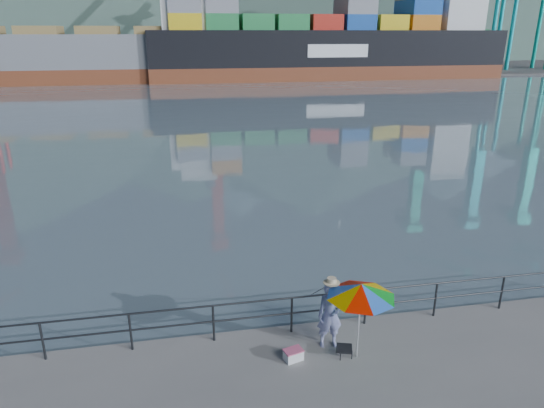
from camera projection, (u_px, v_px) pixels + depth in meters
The scene contains 11 objects.
harbor_water at pixel (182, 61), 131.14m from camera, with size 500.00×280.00×0.00m, color slate.
far_dock at pixel (234, 70), 98.67m from camera, with size 200.00×40.00×0.40m, color #514F4C.
guardrail at pixel (253, 318), 12.24m from camera, with size 22.00×0.06×1.03m.
container_stacks at pixel (351, 54), 102.89m from camera, with size 58.00×8.40×7.80m.
fisherman at pixel (330, 315), 11.76m from camera, with size 0.63×0.41×1.72m, color navy.
beach_umbrella at pixel (361, 291), 11.01m from camera, with size 1.63×1.63×1.97m.
folding_stool at pixel (344, 351), 11.60m from camera, with size 0.46×0.46×0.24m.
cooler_bag at pixel (293, 355), 11.47m from camera, with size 0.42×0.28×0.24m, color silver.
fishing_rod at pixel (316, 321), 13.05m from camera, with size 0.02×0.02×2.04m, color black.
bulk_carrier at pixel (109, 53), 75.67m from camera, with size 46.52×8.05×14.50m.
container_ship at pixel (339, 41), 81.67m from camera, with size 59.46×9.91×18.10m.
Camera 1 is at (-1.51, -8.76, 7.35)m, focal length 32.00 mm.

